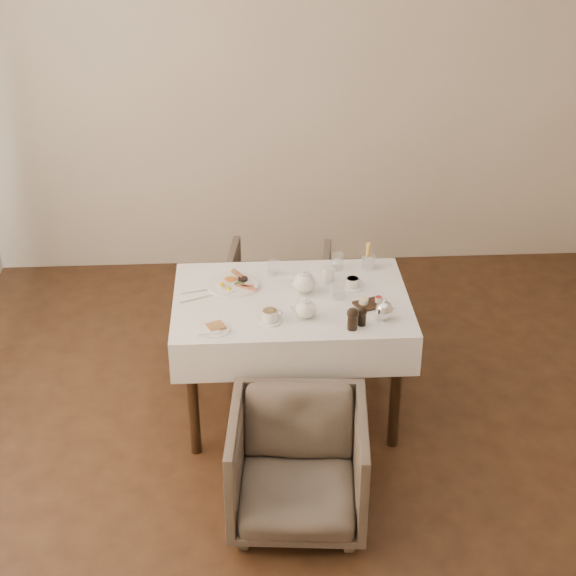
% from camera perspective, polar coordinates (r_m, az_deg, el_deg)
% --- Properties ---
extents(table, '(1.28, 0.88, 0.75)m').
position_cam_1_polar(table, '(4.84, 0.20, -1.84)').
color(table, black).
rests_on(table, ground).
extents(armchair_near, '(0.71, 0.73, 0.61)m').
position_cam_1_polar(armchair_near, '(4.35, 0.65, -11.39)').
color(armchair_near, '#50433A').
rests_on(armchair_near, ground).
extents(armchair_far, '(0.74, 0.75, 0.61)m').
position_cam_1_polar(armchair_far, '(5.70, -0.63, -0.63)').
color(armchair_far, '#50433A').
rests_on(armchair_far, ground).
extents(breakfast_plate, '(0.29, 0.29, 0.04)m').
position_cam_1_polar(breakfast_plate, '(4.92, -3.57, 0.30)').
color(breakfast_plate, white).
rests_on(breakfast_plate, table).
extents(side_plate, '(0.17, 0.17, 0.02)m').
position_cam_1_polar(side_plate, '(4.51, -4.90, -2.65)').
color(side_plate, white).
rests_on(side_plate, table).
extents(teapot_centre, '(0.21, 0.19, 0.14)m').
position_cam_1_polar(teapot_centre, '(4.81, 1.06, 0.47)').
color(teapot_centre, white).
rests_on(teapot_centre, table).
extents(teapot_front, '(0.18, 0.16, 0.12)m').
position_cam_1_polar(teapot_front, '(4.57, 1.15, -1.29)').
color(teapot_front, white).
rests_on(teapot_front, table).
extents(creamer, '(0.07, 0.07, 0.08)m').
position_cam_1_polar(creamer, '(4.94, 2.60, 0.91)').
color(creamer, white).
rests_on(creamer, table).
extents(teacup_near, '(0.13, 0.13, 0.06)m').
position_cam_1_polar(teacup_near, '(4.56, -1.17, -1.84)').
color(teacup_near, white).
rests_on(teacup_near, table).
extents(teacup_far, '(0.12, 0.12, 0.06)m').
position_cam_1_polar(teacup_far, '(4.89, 4.19, 0.31)').
color(teacup_far, white).
rests_on(teacup_far, table).
extents(glass_left, '(0.08, 0.08, 0.09)m').
position_cam_1_polar(glass_left, '(5.00, -0.99, 1.31)').
color(glass_left, silver).
rests_on(glass_left, table).
extents(glass_mid, '(0.08, 0.08, 0.09)m').
position_cam_1_polar(glass_mid, '(4.77, 3.31, -0.16)').
color(glass_mid, silver).
rests_on(glass_mid, table).
extents(glass_right, '(0.08, 0.08, 0.10)m').
position_cam_1_polar(glass_right, '(5.07, 3.23, 1.73)').
color(glass_right, silver).
rests_on(glass_right, table).
extents(condiment_board, '(0.19, 0.16, 0.04)m').
position_cam_1_polar(condiment_board, '(4.73, 5.32, -0.97)').
color(condiment_board, black).
rests_on(condiment_board, table).
extents(pepper_mill_left, '(0.07, 0.07, 0.12)m').
position_cam_1_polar(pepper_mill_left, '(4.49, 4.19, -1.98)').
color(pepper_mill_left, black).
rests_on(pepper_mill_left, table).
extents(pepper_mill_right, '(0.06, 0.06, 0.11)m').
position_cam_1_polar(pepper_mill_right, '(4.53, 4.80, -1.81)').
color(pepper_mill_right, black).
rests_on(pepper_mill_right, table).
extents(silver_pot, '(0.13, 0.11, 0.12)m').
position_cam_1_polar(silver_pot, '(4.59, 6.24, -1.35)').
color(silver_pot, white).
rests_on(silver_pot, table).
extents(fries_cup, '(0.08, 0.08, 0.16)m').
position_cam_1_polar(fries_cup, '(5.08, 5.21, 2.00)').
color(fries_cup, silver).
rests_on(fries_cup, table).
extents(cutlery_fork, '(0.18, 0.07, 0.00)m').
position_cam_1_polar(cutlery_fork, '(4.87, -5.88, -0.22)').
color(cutlery_fork, silver).
rests_on(cutlery_fork, table).
extents(cutlery_knife, '(0.19, 0.10, 0.00)m').
position_cam_1_polar(cutlery_knife, '(4.79, -5.93, -0.71)').
color(cutlery_knife, silver).
rests_on(cutlery_knife, table).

